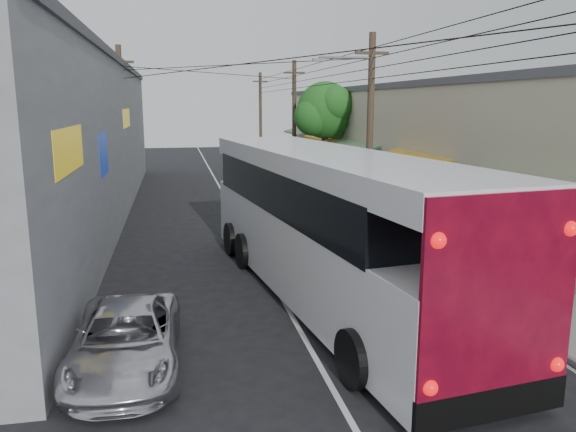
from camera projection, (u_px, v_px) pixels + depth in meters
name	position (u px, v px, depth m)	size (l,w,h in m)	color
ground	(334.00, 391.00, 10.37)	(120.00, 120.00, 0.00)	black
sidewalk	(347.00, 199.00, 30.84)	(3.00, 80.00, 0.12)	slate
building_right	(411.00, 139.00, 33.02)	(7.09, 40.00, 6.25)	#BFB597
building_left	(44.00, 139.00, 25.30)	(7.20, 36.00, 7.25)	gray
utility_poles	(286.00, 124.00, 29.70)	(11.80, 45.28, 8.00)	#473828
street_tree	(326.00, 112.00, 35.78)	(4.40, 4.00, 6.60)	#3F2B19
coach_bus	(325.00, 223.00, 15.09)	(4.63, 14.07, 3.99)	white
jeepney	(126.00, 340.00, 11.10)	(2.07, 4.49, 1.25)	silver
parked_suv	(354.00, 210.00, 23.60)	(2.24, 5.52, 1.60)	gray
parked_car_mid	(300.00, 188.00, 30.18)	(1.79, 4.46, 1.52)	black
parked_car_far	(275.00, 171.00, 37.37)	(1.70, 4.88, 1.61)	black
pedestrian_near	(383.00, 212.00, 22.88)	(0.54, 0.35, 1.47)	#CA6B85
pedestrian_far	(376.00, 209.00, 23.27)	(0.78, 0.61, 1.60)	#8BA5CB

